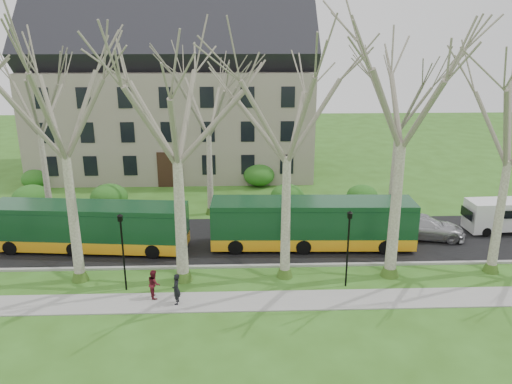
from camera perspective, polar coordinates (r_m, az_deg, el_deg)
ground at (r=28.70m, az=-2.21°, el=-9.93°), size 120.00×120.00×0.00m
sidewalk at (r=26.49m, az=-2.21°, el=-12.39°), size 70.00×2.00×0.06m
road at (r=33.65m, az=-2.20°, el=-5.52°), size 80.00×8.00×0.06m
curb at (r=30.00m, az=-2.21°, el=-8.47°), size 80.00×0.25×0.14m
building at (r=50.06m, az=-9.32°, el=11.53°), size 26.50×12.20×16.00m
tree_row_verge at (r=26.47m, az=-2.39°, el=3.92°), size 49.00×7.00×14.00m
tree_row_far at (r=37.17m, az=-4.37°, el=6.36°), size 33.00×7.00×12.00m
lamp_row at (r=26.68m, az=-2.28°, el=-6.03°), size 36.22×0.22×4.30m
hedges at (r=41.57m, az=-8.65°, el=0.33°), size 30.60×8.60×2.00m
bus_lead at (r=33.41m, az=-18.51°, el=-3.74°), size 12.53×3.75×3.08m
bus_follow at (r=32.25m, az=6.44°, el=-3.54°), size 12.95×3.11×3.22m
sedan at (r=35.56m, az=18.60°, el=-3.77°), size 5.67×3.10×1.56m
van_a at (r=38.69m, az=26.51°, el=-2.46°), size 5.23×2.10×2.25m
pedestrian_a at (r=26.17m, az=-9.09°, el=-10.90°), size 0.41×0.61×1.64m
pedestrian_b at (r=26.98m, az=-11.57°, el=-10.22°), size 0.79×0.90×1.54m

